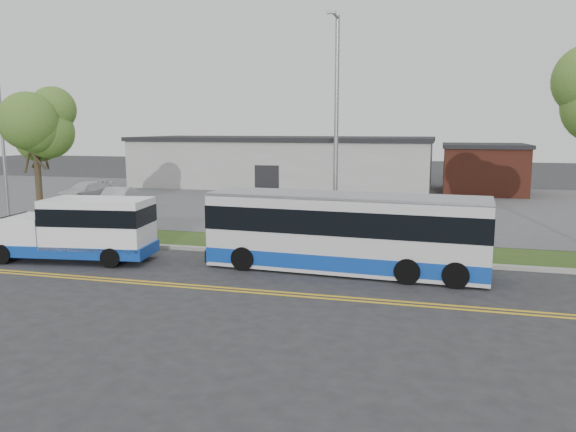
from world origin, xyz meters
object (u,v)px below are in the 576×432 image
(streetlight_far, at_px, (1,140))
(shuttle_bus, at_px, (83,228))
(transit_bus, at_px, (345,233))
(pedestrian, at_px, (93,213))
(parked_car_b, at_px, (85,191))
(streetlight_near, at_px, (336,125))
(parked_car_a, at_px, (117,199))
(tree_west, at_px, (35,128))

(streetlight_far, relative_size, shuttle_bus, 1.22)
(transit_bus, relative_size, pedestrian, 6.16)
(streetlight_far, distance_m, parked_car_b, 9.29)
(streetlight_near, xyz_separation_m, transit_bus, (0.99, -3.38, -3.82))
(shuttle_bus, xyz_separation_m, parked_car_a, (-5.81, 11.65, -0.51))
(streetlight_far, xyz_separation_m, parked_car_a, (4.12, 4.52, -3.68))
(tree_west, height_order, transit_bus, tree_west)
(transit_bus, bearing_deg, streetlight_near, 109.43)
(streetlight_far, distance_m, shuttle_bus, 12.63)
(parked_car_b, bearing_deg, parked_car_a, -26.52)
(shuttle_bus, relative_size, pedestrian, 3.98)
(streetlight_far, height_order, parked_car_a, streetlight_far)
(streetlight_far, xyz_separation_m, shuttle_bus, (9.93, -7.13, -3.17))
(streetlight_near, relative_size, shuttle_bus, 1.45)
(tree_west, bearing_deg, parked_car_a, 88.99)
(shuttle_bus, xyz_separation_m, parked_car_b, (-10.85, 15.59, -0.58))
(transit_bus, height_order, pedestrian, transit_bus)
(streetlight_near, xyz_separation_m, parked_car_b, (-19.92, 11.14, -4.51))
(parked_car_a, bearing_deg, streetlight_far, -145.16)
(streetlight_far, relative_size, pedestrian, 4.85)
(streetlight_near, relative_size, streetlight_far, 1.19)
(shuttle_bus, relative_size, parked_car_b, 1.53)
(tree_west, height_order, shuttle_bus, tree_west)
(shuttle_bus, height_order, pedestrian, shuttle_bus)
(tree_west, distance_m, streetlight_near, 15.01)
(shuttle_bus, bearing_deg, transit_bus, -1.51)
(tree_west, relative_size, transit_bus, 0.68)
(streetlight_far, xyz_separation_m, pedestrian, (6.60, -1.66, -3.55))
(streetlight_near, distance_m, parked_car_b, 23.27)
(streetlight_far, relative_size, transit_bus, 0.79)
(pedestrian, bearing_deg, streetlight_far, -28.94)
(parked_car_a, bearing_deg, shuttle_bus, -76.31)
(parked_car_a, height_order, parked_car_b, parked_car_a)
(tree_west, height_order, pedestrian, tree_west)
(parked_car_b, bearing_deg, streetlight_far, -72.32)
(streetlight_near, distance_m, pedestrian, 13.16)
(tree_west, bearing_deg, shuttle_bus, -39.69)
(transit_bus, xyz_separation_m, pedestrian, (-13.39, 4.41, -0.48))
(shuttle_bus, distance_m, pedestrian, 6.42)
(shuttle_bus, height_order, parked_car_a, shuttle_bus)
(tree_west, bearing_deg, streetlight_near, -1.80)
(streetlight_near, relative_size, parked_car_b, 2.21)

